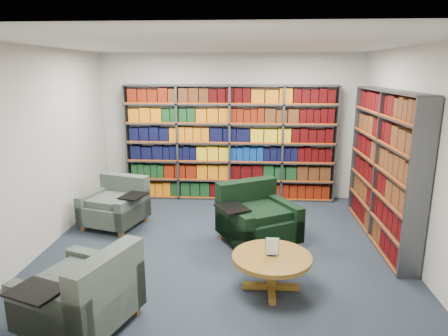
# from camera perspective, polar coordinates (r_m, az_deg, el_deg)

# --- Properties ---
(room_shell) EXTENTS (5.02, 5.02, 2.82)m
(room_shell) POSITION_cam_1_polar(r_m,az_deg,el_deg) (5.33, -0.41, 2.10)
(room_shell) COLOR #1B232E
(room_shell) RESTS_ON ground
(bookshelf_back) EXTENTS (4.00, 0.28, 2.20)m
(bookshelf_back) POSITION_cam_1_polar(r_m,az_deg,el_deg) (7.68, 0.83, 3.48)
(bookshelf_back) COLOR #47494F
(bookshelf_back) RESTS_ON ground
(bookshelf_right) EXTENTS (0.28, 2.50, 2.20)m
(bookshelf_right) POSITION_cam_1_polar(r_m,az_deg,el_deg) (6.28, 21.83, 0.10)
(bookshelf_right) COLOR #47494F
(bookshelf_right) RESTS_ON ground
(chair_teal_left) EXTENTS (1.12, 1.06, 0.78)m
(chair_teal_left) POSITION_cam_1_polar(r_m,az_deg,el_deg) (6.80, -14.99, -5.23)
(chair_teal_left) COLOR #061D3F
(chair_teal_left) RESTS_ON ground
(chair_green_right) EXTENTS (1.30, 1.30, 0.87)m
(chair_green_right) POSITION_cam_1_polar(r_m,az_deg,el_deg) (5.95, 4.44, -7.22)
(chair_green_right) COLOR black
(chair_green_right) RESTS_ON ground
(chair_teal_front) EXTENTS (1.18, 1.22, 0.84)m
(chair_teal_front) POSITION_cam_1_polar(r_m,az_deg,el_deg) (4.29, -19.07, -17.04)
(chair_teal_front) COLOR #061D3F
(chair_teal_front) RESTS_ON ground
(coffee_table) EXTENTS (0.91, 0.91, 0.64)m
(coffee_table) POSITION_cam_1_polar(r_m,az_deg,el_deg) (4.72, 6.82, -13.26)
(coffee_table) COLOR brown
(coffee_table) RESTS_ON ground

